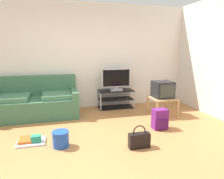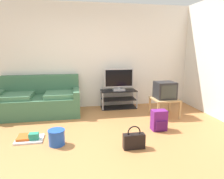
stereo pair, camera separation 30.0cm
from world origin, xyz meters
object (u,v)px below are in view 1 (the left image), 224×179
object	(u,v)px
flat_tv	(116,80)
floor_tray	(31,141)
tv_stand	(116,99)
handbag	(139,140)
side_table	(163,100)
crt_tv	(163,89)
backpack	(160,119)
couch	(37,102)
cleaning_bucket	(61,138)

from	to	relation	value
flat_tv	floor_tray	xyz separation A→B (m)	(-1.95, -1.62, -0.72)
tv_stand	handbag	world-z (taller)	tv_stand
side_table	crt_tv	bearing A→B (deg)	90.00
backpack	floor_tray	size ratio (longest dim) A/B	0.87
crt_tv	handbag	world-z (taller)	crt_tv
couch	tv_stand	bearing A→B (deg)	5.65
backpack	cleaning_bucket	bearing A→B (deg)	-170.18
flat_tv	handbag	distance (m)	2.34
tv_stand	cleaning_bucket	bearing A→B (deg)	-127.36
handbag	floor_tray	size ratio (longest dim) A/B	0.82
tv_stand	side_table	bearing A→B (deg)	-43.25
handbag	floor_tray	bearing A→B (deg)	160.19
tv_stand	side_table	xyz separation A→B (m)	(0.91, -0.86, 0.13)
floor_tray	cleaning_bucket	bearing A→B (deg)	-28.27
floor_tray	backpack	bearing A→B (deg)	0.45
flat_tv	handbag	world-z (taller)	flat_tv
flat_tv	crt_tv	world-z (taller)	flat_tv
cleaning_bucket	floor_tray	world-z (taller)	cleaning_bucket
couch	flat_tv	bearing A→B (deg)	5.00
backpack	handbag	bearing A→B (deg)	-136.18
couch	crt_tv	xyz separation A→B (m)	(2.88, -0.65, 0.29)
tv_stand	handbag	distance (m)	2.27
side_table	crt_tv	distance (m)	0.25
tv_stand	cleaning_bucket	world-z (taller)	tv_stand
couch	backpack	bearing A→B (deg)	-30.68
side_table	backpack	world-z (taller)	side_table
backpack	cleaning_bucket	world-z (taller)	backpack
crt_tv	backpack	world-z (taller)	crt_tv
couch	backpack	size ratio (longest dim) A/B	4.67
side_table	crt_tv	size ratio (longest dim) A/B	1.31
side_table	backpack	distance (m)	0.91
couch	side_table	xyz separation A→B (m)	(2.88, -0.66, 0.03)
crt_tv	side_table	bearing A→B (deg)	-90.00
side_table	floor_tray	world-z (taller)	side_table
crt_tv	cleaning_bucket	bearing A→B (deg)	-155.73
tv_stand	floor_tray	xyz separation A→B (m)	(-1.95, -1.65, -0.20)
couch	backpack	xyz separation A→B (m)	(2.41, -1.43, -0.14)
crt_tv	handbag	xyz separation A→B (m)	(-1.16, -1.42, -0.48)
cleaning_bucket	floor_tray	xyz separation A→B (m)	(-0.49, 0.26, -0.10)
backpack	couch	bearing A→B (deg)	150.73
backpack	crt_tv	bearing A→B (deg)	60.91
flat_tv	floor_tray	distance (m)	2.63
flat_tv	side_table	distance (m)	1.30
tv_stand	crt_tv	xyz separation A→B (m)	(0.91, -0.84, 0.38)
couch	crt_tv	distance (m)	2.96
side_table	cleaning_bucket	distance (m)	2.60
handbag	cleaning_bucket	distance (m)	1.26
flat_tv	side_table	bearing A→B (deg)	-42.49
side_table	tv_stand	bearing A→B (deg)	136.75
couch	crt_tv	size ratio (longest dim) A/B	4.23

